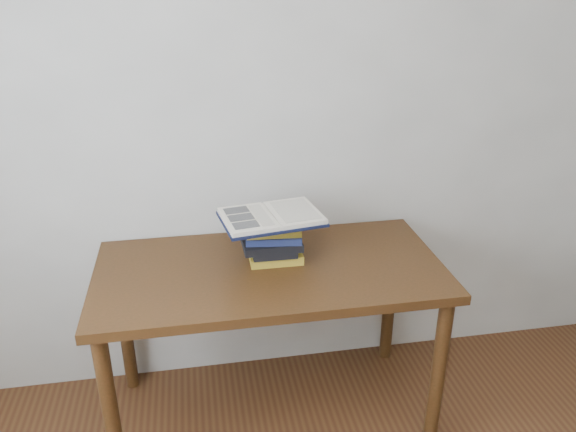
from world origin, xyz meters
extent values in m
cube|color=beige|center=(0.00, 1.75, 1.30)|extent=(3.50, 0.04, 2.60)
cube|color=#412310|center=(-0.08, 1.38, 0.74)|extent=(1.41, 0.71, 0.04)
cylinder|color=#412310|center=(-0.73, 1.09, 0.36)|extent=(0.06, 0.06, 0.72)
cylinder|color=#412310|center=(0.57, 1.09, 0.36)|extent=(0.06, 0.06, 0.72)
cylinder|color=#412310|center=(-0.73, 1.67, 0.36)|extent=(0.06, 0.06, 0.72)
cylinder|color=#412310|center=(0.57, 1.67, 0.36)|extent=(0.06, 0.06, 0.72)
cube|color=#B19528|center=(-0.05, 1.44, 0.78)|extent=(0.22, 0.15, 0.04)
cube|color=black|center=(-0.06, 1.43, 0.81)|extent=(0.18, 0.15, 0.03)
cube|color=black|center=(-0.06, 1.44, 0.84)|extent=(0.24, 0.18, 0.03)
cube|color=#19294C|center=(-0.05, 1.44, 0.87)|extent=(0.24, 0.18, 0.03)
cube|color=#B19528|center=(-0.05, 1.45, 0.90)|extent=(0.23, 0.17, 0.03)
cube|color=black|center=(-0.05, 1.45, 0.93)|extent=(0.23, 0.16, 0.03)
cube|color=black|center=(-0.06, 1.43, 0.95)|extent=(0.43, 0.33, 0.01)
cube|color=beige|center=(-0.16, 1.42, 0.96)|extent=(0.23, 0.29, 0.02)
cube|color=beige|center=(0.03, 1.45, 0.96)|extent=(0.23, 0.29, 0.02)
cylinder|color=beige|center=(-0.06, 1.43, 0.96)|extent=(0.05, 0.26, 0.01)
cube|color=black|center=(-0.20, 1.49, 0.97)|extent=(0.11, 0.08, 0.00)
cube|color=black|center=(-0.19, 1.42, 0.97)|extent=(0.11, 0.08, 0.00)
cube|color=black|center=(-0.18, 1.34, 0.97)|extent=(0.11, 0.08, 0.00)
cube|color=silver|center=(-0.10, 1.43, 0.97)|extent=(0.08, 0.22, 0.00)
cube|color=silver|center=(0.04, 1.45, 0.97)|extent=(0.18, 0.24, 0.00)
camera|label=1|loc=(-0.36, -0.61, 1.88)|focal=35.00mm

